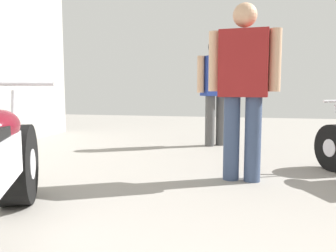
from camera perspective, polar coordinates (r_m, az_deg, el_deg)
The scene contains 3 objects.
ground_plane at distance 3.26m, azimuth 5.19°, elevation -10.37°, with size 16.16×16.16×0.00m, color gray.
mechanic_in_blue at distance 3.51m, azimuth 12.38°, elevation 7.10°, with size 0.71×0.30×1.75m.
mechanic_with_helmet at distance 5.61m, azimuth 7.94°, elevation 7.20°, with size 0.61×0.48×1.72m.
Camera 1 is at (0.37, 0.20, 0.94)m, focal length 36.81 mm.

